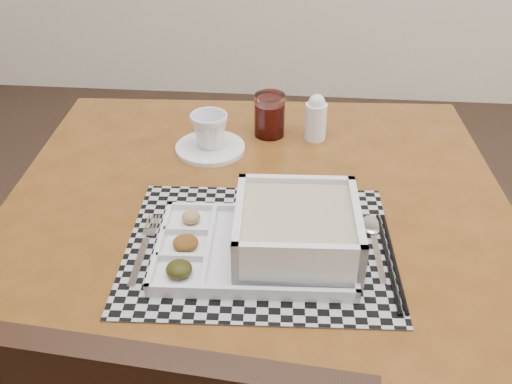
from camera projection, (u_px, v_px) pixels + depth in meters
dining_table at (256, 240)px, 1.09m from camera, size 0.99×0.99×0.71m
placemat at (260, 247)px, 0.95m from camera, size 0.46×0.38×0.00m
serving_tray at (285, 235)px, 0.92m from camera, size 0.34×0.24×0.09m
fork at (145, 247)px, 0.95m from camera, size 0.03×0.19×0.00m
spoon at (372, 230)px, 0.99m from camera, size 0.04×0.18×0.01m
chopsticks at (391, 260)px, 0.92m from camera, size 0.03×0.24×0.01m
saucer at (210, 148)px, 1.23m from camera, size 0.15×0.15×0.01m
cup at (209, 130)px, 1.20m from camera, size 0.08×0.08×0.07m
juice_glass at (270, 117)px, 1.27m from camera, size 0.07×0.07×0.10m
creamer_bottle at (316, 118)px, 1.25m from camera, size 0.05×0.05×0.11m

